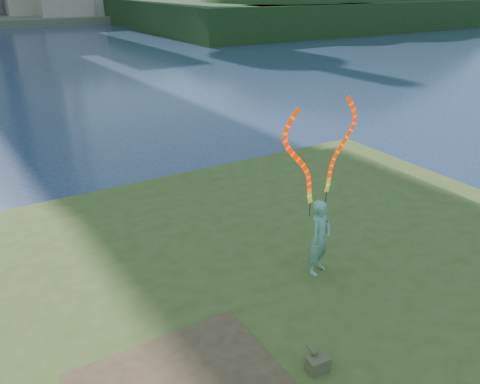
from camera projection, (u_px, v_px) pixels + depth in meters
ground at (217, 290)px, 11.01m from camera, size 320.00×320.00×0.00m
grassy_knoll at (272, 337)px, 9.07m from camera, size 20.00×18.00×0.80m
wooded_hill at (348, 20)px, 85.69m from camera, size 78.00×50.00×63.00m
woman_with_ribbons at (320, 214)px, 9.77m from camera, size 1.95×0.81×4.08m
canvas_bag at (317, 363)px, 7.65m from camera, size 0.38×0.43×0.34m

